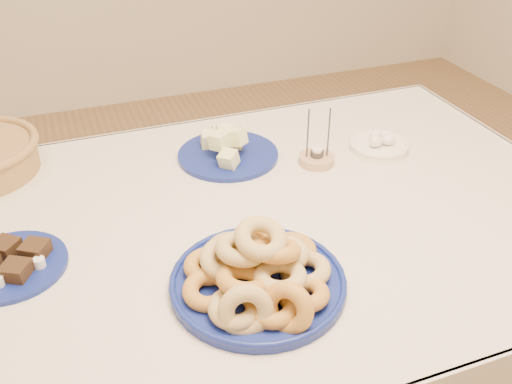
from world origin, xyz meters
The scene contains 6 objects.
dining_table centered at (0.00, 0.00, 0.64)m, with size 1.71×1.11×0.75m.
donut_platter centered at (-0.07, -0.24, 0.79)m, with size 0.47×0.47×0.16m.
melon_plate centered at (0.04, 0.30, 0.78)m, with size 0.35×0.35×0.10m.
brownie_plate centered at (-0.53, 0.00, 0.76)m, with size 0.30×0.30×0.04m.
candle_holder centered at (0.26, 0.17, 0.77)m, with size 0.12×0.12×0.16m.
egg_bowl centered at (0.46, 0.18, 0.77)m, with size 0.19×0.19×0.05m.
Camera 1 is at (-0.37, -1.04, 1.53)m, focal length 40.00 mm.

